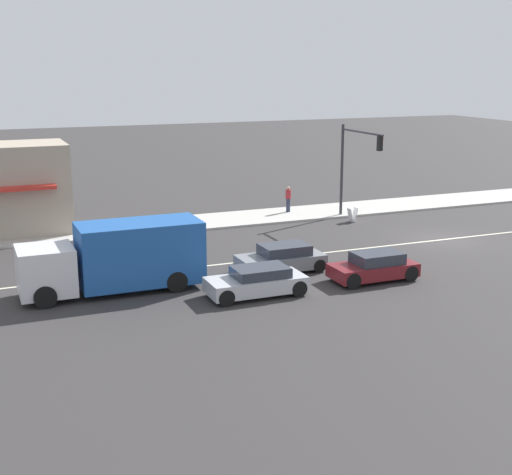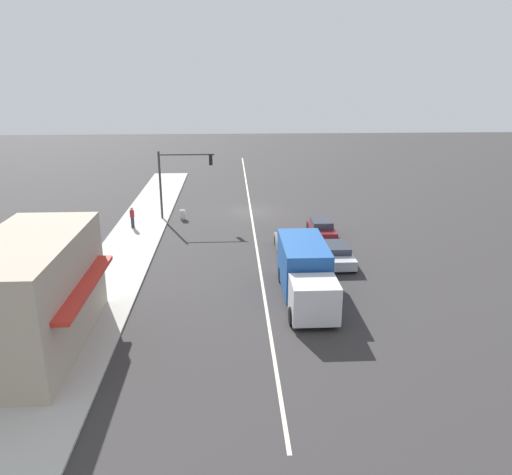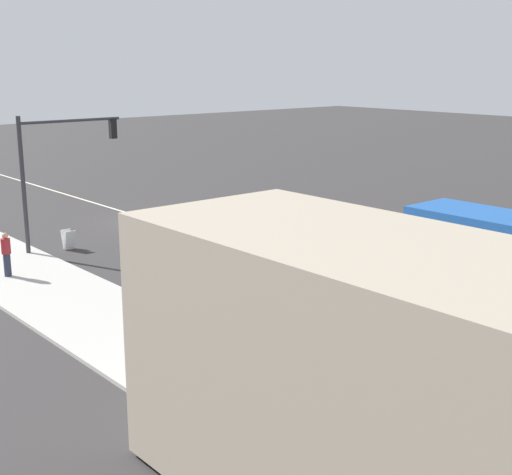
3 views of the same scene
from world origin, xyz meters
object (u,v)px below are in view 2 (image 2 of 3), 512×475
Objects in this scene: traffic_signal_main at (177,173)px; pedestrian at (132,217)px; sedan_silver at (337,254)px; suv_grey at (289,243)px; delivery_truck at (305,272)px; sedan_maroon at (321,229)px; warning_aframe_sign at (183,215)px.

traffic_signal_main reaches higher than pedestrian.
suv_grey is at bearing -40.37° from sedan_silver.
sedan_silver is 1.02× the size of suv_grey.
delivery_truck is 1.97× the size of sedan_maroon.
warning_aframe_sign is at bearing -44.76° from sedan_silver.
sedan_maroon reaches higher than warning_aframe_sign.
suv_grey is at bearing 133.84° from warning_aframe_sign.
sedan_maroon is at bearing -131.22° from suv_grey.
sedan_silver is (-14.50, 8.18, -0.39)m from pedestrian.
pedestrian is at bearing -29.41° from sedan_silver.
sedan_maroon is (-2.80, -10.63, -0.86)m from delivery_truck.
delivery_truck reaches higher than sedan_silver.
delivery_truck is at bearing 131.48° from pedestrian.
sedan_silver is (-11.12, 10.90, -3.30)m from traffic_signal_main.
suv_grey is (2.80, 3.20, -0.00)m from sedan_maroon.
sedan_maroon is (-11.12, 5.32, -3.29)m from traffic_signal_main.
sedan_maroon is (0.00, -5.58, 0.01)m from sedan_silver.
suv_grey is (2.80, -2.38, 0.01)m from sedan_silver.
suv_grey is at bearing -90.00° from delivery_truck.
suv_grey is at bearing 134.34° from traffic_signal_main.
delivery_truck reaches higher than warning_aframe_sign.
sedan_maroon is 4.25m from suv_grey.
delivery_truck is (-8.02, 15.79, 1.04)m from warning_aframe_sign.
warning_aframe_sign is 0.11× the size of delivery_truck.
pedestrian is 0.22× the size of delivery_truck.
delivery_truck is at bearing 75.25° from sedan_maroon.
traffic_signal_main is at bearing -29.00° from warning_aframe_sign.
sedan_silver is 1.06× the size of sedan_maroon.
sedan_maroon is (-14.50, 2.60, -0.37)m from pedestrian.
pedestrian is 0.41× the size of sedan_silver.
warning_aframe_sign is 11.99m from sedan_maroon.
sedan_maroon is at bearing -104.75° from delivery_truck.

